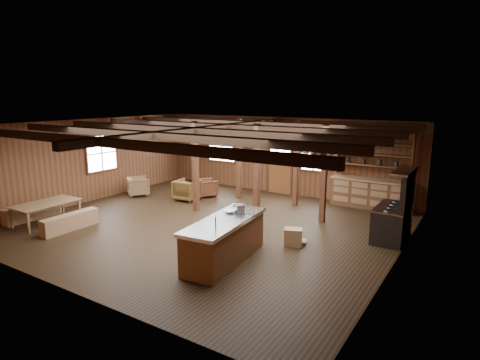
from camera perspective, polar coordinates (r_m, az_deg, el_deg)
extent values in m
cube|color=black|center=(11.37, -4.60, -6.43)|extent=(10.00, 9.00, 0.02)
cube|color=black|center=(10.82, -4.85, 7.89)|extent=(10.00, 9.00, 0.02)
cube|color=brown|center=(14.54, -20.72, 2.60)|extent=(0.02, 9.00, 2.80)
cube|color=brown|center=(8.99, 21.73, -2.86)|extent=(0.02, 9.00, 2.80)
cube|color=brown|center=(14.80, 5.85, 3.46)|extent=(10.00, 0.02, 2.80)
cube|color=brown|center=(7.99, -24.64, -4.90)|extent=(10.00, 0.02, 2.80)
cube|color=black|center=(8.32, -19.59, 5.15)|extent=(9.80, 0.12, 0.18)
cube|color=black|center=(9.32, -12.32, 6.21)|extent=(9.80, 0.12, 0.18)
cube|color=black|center=(10.43, -6.51, 7.00)|extent=(9.80, 0.12, 0.18)
cube|color=black|center=(11.64, -1.85, 7.57)|extent=(9.80, 0.12, 0.18)
cube|color=black|center=(12.90, 1.93, 8.00)|extent=(9.80, 0.12, 0.18)
cube|color=black|center=(14.03, 4.65, 8.28)|extent=(9.80, 0.12, 0.18)
cube|color=black|center=(10.83, -4.84, 7.21)|extent=(0.18, 8.82, 0.18)
cube|color=#422412|center=(12.50, -6.36, 1.89)|extent=(0.15, 0.15, 2.80)
cube|color=#422412|center=(14.16, -0.16, 3.14)|extent=(0.15, 0.15, 2.80)
cube|color=#422412|center=(11.28, 2.40, 0.86)|extent=(0.15, 0.15, 2.80)
cube|color=#422412|center=(13.12, 7.98, 2.32)|extent=(0.15, 0.15, 2.80)
cube|color=#422412|center=(11.50, 11.84, 0.83)|extent=(0.15, 0.15, 2.80)
cube|color=brown|center=(14.89, 5.68, 0.20)|extent=(0.90, 0.06, 1.10)
cube|color=#422412|center=(15.02, 4.08, 2.27)|extent=(0.06, 0.08, 2.10)
cube|color=#422412|center=(14.60, 7.40, 1.92)|extent=(0.06, 0.08, 2.10)
cube|color=#422412|center=(14.66, 5.81, 6.22)|extent=(1.02, 0.08, 0.06)
cube|color=white|center=(14.72, 5.76, 4.01)|extent=(0.84, 0.02, 0.90)
cube|color=white|center=(16.05, -2.57, 4.89)|extent=(1.20, 0.02, 1.20)
cube|color=#422412|center=(16.05, -2.57, 4.89)|extent=(1.32, 0.06, 1.32)
cube|color=white|center=(14.20, 10.48, 3.78)|extent=(0.90, 0.02, 1.20)
cube|color=#422412|center=(14.20, 10.48, 3.78)|extent=(1.02, 0.06, 1.32)
cube|color=white|center=(14.78, -19.12, 3.64)|extent=(0.02, 1.20, 1.20)
cube|color=#422412|center=(14.78, -19.12, 3.64)|extent=(0.14, 1.24, 1.32)
cube|color=silver|center=(15.32, 1.43, 5.32)|extent=(0.50, 0.03, 0.40)
cube|color=black|center=(15.31, 1.41, 5.32)|extent=(0.55, 0.02, 0.45)
cube|color=silver|center=(15.65, -0.46, 5.09)|extent=(0.35, 0.03, 0.45)
cube|color=black|center=(15.64, -0.48, 5.09)|extent=(0.40, 0.02, 0.50)
cube|color=silver|center=(15.39, 1.42, 3.47)|extent=(0.40, 0.03, 0.30)
cube|color=black|center=(15.38, 1.40, 3.47)|extent=(0.45, 0.02, 0.35)
cube|color=brown|center=(13.54, 18.15, -1.97)|extent=(2.50, 0.55, 0.90)
cube|color=#986545|center=(13.41, 18.26, 0.00)|extent=(2.55, 0.60, 0.06)
cube|color=brown|center=(13.40, 18.46, 2.02)|extent=(2.30, 0.35, 0.04)
cube|color=brown|center=(13.34, 18.56, 3.50)|extent=(2.30, 0.35, 0.04)
cube|color=brown|center=(13.30, 18.66, 4.99)|extent=(2.30, 0.35, 0.04)
cube|color=brown|center=(13.66, 13.88, 3.95)|extent=(0.04, 0.35, 1.40)
cube|color=brown|center=(13.12, 23.43, 3.00)|extent=(0.04, 0.35, 1.40)
cylinder|color=#303033|center=(12.86, -15.64, 7.09)|extent=(0.02, 0.02, 0.45)
cone|color=silver|center=(12.89, -15.56, 5.65)|extent=(0.36, 0.36, 0.22)
cylinder|color=#303033|center=(13.33, -4.79, 7.64)|extent=(0.02, 0.02, 0.45)
cone|color=silver|center=(13.35, -4.77, 6.25)|extent=(0.36, 0.36, 0.22)
cylinder|color=#303033|center=(9.53, 12.22, 5.55)|extent=(0.04, 3.00, 0.04)
cylinder|color=#303033|center=(8.31, 8.70, 4.20)|extent=(0.01, 0.01, 0.17)
cylinder|color=silver|center=(8.33, 8.67, 3.16)|extent=(0.26, 0.26, 0.14)
cylinder|color=#303033|center=(8.60, 9.18, 4.36)|extent=(0.01, 0.01, 0.19)
cylinder|color=#303033|center=(8.63, 9.14, 3.26)|extent=(0.19, 0.19, 0.14)
cylinder|color=#303033|center=(8.83, 10.69, 4.58)|extent=(0.01, 0.01, 0.17)
cylinder|color=silver|center=(8.85, 10.65, 3.60)|extent=(0.24, 0.24, 0.14)
cylinder|color=#303033|center=(9.11, 11.45, 4.77)|extent=(0.01, 0.01, 0.17)
cylinder|color=#303033|center=(9.13, 11.41, 3.81)|extent=(0.26, 0.26, 0.14)
cylinder|color=#303033|center=(9.39, 12.08, 4.67)|extent=(0.01, 0.01, 0.26)
cylinder|color=silver|center=(9.42, 12.03, 3.46)|extent=(0.26, 0.26, 0.14)
cylinder|color=#303033|center=(9.68, 12.61, 5.00)|extent=(0.01, 0.01, 0.21)
cylinder|color=#303033|center=(9.70, 12.56, 3.97)|extent=(0.20, 0.20, 0.14)
cylinder|color=#303033|center=(9.97, 13.02, 5.11)|extent=(0.01, 0.01, 0.23)
cylinder|color=silver|center=(9.99, 12.97, 4.04)|extent=(0.25, 0.25, 0.14)
cylinder|color=#303033|center=(10.23, 13.96, 5.30)|extent=(0.01, 0.01, 0.21)
cylinder|color=#303033|center=(10.25, 13.91, 4.33)|extent=(0.19, 0.19, 0.14)
cylinder|color=#303033|center=(10.52, 14.26, 5.48)|extent=(0.01, 0.01, 0.20)
cylinder|color=silver|center=(10.54, 14.21, 4.55)|extent=(0.21, 0.21, 0.14)
cylinder|color=#303033|center=(10.82, 14.60, 5.42)|extent=(0.01, 0.01, 0.28)
cylinder|color=#303033|center=(10.85, 14.54, 4.31)|extent=(0.26, 0.26, 0.14)
cube|color=brown|center=(8.87, -2.20, -8.78)|extent=(1.04, 2.47, 0.86)
cube|color=silver|center=(8.71, -2.23, -5.89)|extent=(1.13, 2.58, 0.08)
cylinder|color=#303033|center=(8.25, -4.61, -6.95)|extent=(0.44, 0.44, 0.06)
cylinder|color=silver|center=(8.09, -3.48, -6.20)|extent=(0.03, 0.03, 0.30)
cube|color=#986545|center=(9.86, 7.56, -8.04)|extent=(0.57, 0.49, 0.42)
cube|color=#303033|center=(10.79, 20.76, -5.84)|extent=(0.74, 1.38, 0.83)
cube|color=silver|center=(10.68, 20.93, -3.63)|extent=(0.75, 1.40, 0.04)
cube|color=#303033|center=(10.51, 22.83, -1.28)|extent=(0.12, 1.38, 0.92)
cube|color=silver|center=(10.44, 22.39, 1.25)|extent=(0.40, 1.47, 0.05)
imported|color=olive|center=(12.59, -25.70, -4.29)|extent=(0.98, 1.74, 0.61)
cube|color=#986545|center=(13.24, -27.41, -4.04)|extent=(0.31, 1.66, 0.46)
cube|color=#986545|center=(11.79, -23.01, -5.52)|extent=(0.30, 1.62, 0.44)
imported|color=brown|center=(14.00, -7.51, -1.39)|extent=(0.85, 0.87, 0.72)
imported|color=#5A2E1B|center=(14.45, -4.78, -1.10)|extent=(0.94, 0.94, 0.63)
imported|color=brown|center=(14.99, -14.27, -0.88)|extent=(1.01, 1.02, 0.67)
cylinder|color=silver|center=(9.26, -0.09, -3.99)|extent=(0.28, 0.28, 0.17)
imported|color=silver|center=(9.15, -1.57, -4.53)|extent=(0.32, 0.32, 0.06)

